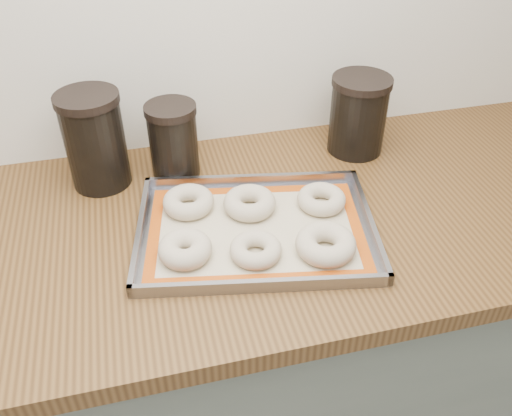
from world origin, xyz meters
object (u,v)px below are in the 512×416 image
object	(u,v)px
bagel_front_mid	(256,250)
baking_tray	(256,229)
bagel_front_left	(185,249)
bagel_front_right	(326,244)
canister_right	(358,115)
bagel_back_right	(321,199)
bagel_back_left	(188,202)
canister_left	(95,140)
canister_mid	(173,141)
bagel_back_mid	(250,203)

from	to	relation	value
bagel_front_mid	baking_tray	bearing A→B (deg)	75.66
bagel_front_left	baking_tray	bearing A→B (deg)	16.76
bagel_front_right	canister_right	bearing A→B (deg)	59.99
bagel_front_right	baking_tray	bearing A→B (deg)	139.87
bagel_back_right	bagel_back_left	bearing A→B (deg)	168.28
bagel_front_left	canister_left	xyz separation A→B (m)	(-0.14, 0.29, 0.08)
baking_tray	bagel_front_mid	xyz separation A→B (m)	(-0.02, -0.07, 0.01)
bagel_front_mid	canister_mid	distance (m)	0.34
bagel_front_mid	bagel_back_mid	xyz separation A→B (m)	(0.02, 0.14, 0.00)
bagel_front_mid	canister_mid	bearing A→B (deg)	108.62
bagel_front_left	bagel_front_right	distance (m)	0.26
baking_tray	bagel_back_mid	size ratio (longest dim) A/B	4.77
canister_right	canister_left	bearing A→B (deg)	179.55
baking_tray	canister_left	xyz separation A→B (m)	(-0.29, 0.25, 0.10)
bagel_back_left	bagel_front_right	bearing A→B (deg)	-40.25
bagel_front_right	canister_mid	distance (m)	0.42
bagel_front_right	bagel_back_right	bearing A→B (deg)	73.69
bagel_front_mid	bagel_front_right	bearing A→B (deg)	-8.91
bagel_back_right	bagel_front_right	bearing A→B (deg)	-106.31
canister_mid	bagel_front_left	bearing A→B (deg)	-93.94
bagel_back_mid	canister_left	distance (m)	0.35
bagel_front_right	canister_right	world-z (taller)	canister_right
bagel_front_mid	canister_mid	world-z (taller)	canister_mid
bagel_back_right	canister_left	world-z (taller)	canister_left
bagel_front_left	bagel_back_right	distance (m)	0.31
canister_right	bagel_front_mid	bearing A→B (deg)	-135.51
bagel_front_mid	bagel_back_left	distance (m)	0.20
bagel_back_mid	bagel_back_right	xyz separation A→B (m)	(0.15, -0.02, -0.00)
canister_left	canister_right	size ratio (longest dim) A/B	1.15
bagel_back_left	canister_left	xyz separation A→B (m)	(-0.17, 0.15, 0.08)
bagel_back_right	canister_mid	world-z (taller)	canister_mid
bagel_front_left	canister_mid	xyz separation A→B (m)	(0.02, 0.29, 0.06)
baking_tray	canister_left	distance (m)	0.40
bagel_front_left	canister_right	bearing A→B (deg)	32.74
canister_left	canister_mid	bearing A→B (deg)	-2.76
bagel_back_left	canister_right	xyz separation A→B (m)	(0.42, 0.15, 0.07)
bagel_front_left	bagel_back_right	world-z (taller)	bagel_front_left
bagel_back_left	canister_right	distance (m)	0.45
bagel_front_left	canister_left	distance (m)	0.34
bagel_front_left	bagel_back_right	size ratio (longest dim) A/B	1.00
canister_left	canister_right	world-z (taller)	canister_left
baking_tray	bagel_back_left	world-z (taller)	bagel_back_left
canister_left	baking_tray	bearing A→B (deg)	-41.07
bagel_front_mid	canister_left	world-z (taller)	canister_left
bagel_back_mid	canister_right	xyz separation A→B (m)	(0.30, 0.18, 0.07)
baking_tray	bagel_back_right	world-z (taller)	bagel_back_right
baking_tray	canister_left	world-z (taller)	canister_left
canister_mid	bagel_back_left	bearing A→B (deg)	-87.14
bagel_back_right	canister_mid	bearing A→B (deg)	144.21
bagel_front_mid	bagel_front_right	xyz separation A→B (m)	(0.13, -0.02, 0.00)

